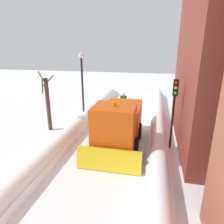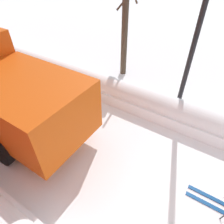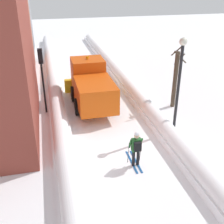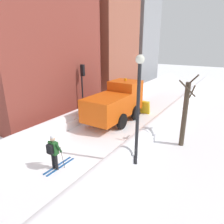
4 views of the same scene
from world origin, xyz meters
TOP-DOWN VIEW (x-y plane):
  - snowbank_right at (2.82, 10.00)m, footprint 1.10×36.00m
  - plow_truck at (-0.45, 5.99)m, footprint 3.20×5.98m
  - street_lamp at (3.46, 1.41)m, footprint 0.40×0.40m
  - bare_tree_near at (4.88, 4.64)m, footprint 0.94×0.88m

SIDE VIEW (x-z plane):
  - snowbank_right at x=2.82m, z-range -0.10..0.80m
  - plow_truck at x=-0.45m, z-range -0.08..3.04m
  - bare_tree_near at x=4.88m, z-range -0.12..4.10m
  - street_lamp at x=3.46m, z-range 0.70..6.01m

